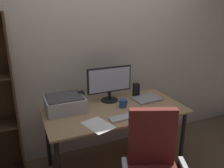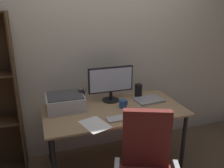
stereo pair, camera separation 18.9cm
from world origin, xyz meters
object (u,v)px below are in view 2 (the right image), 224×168
(monitor, at_px, (111,82))
(speaker_right, at_px, (138,91))
(laptop, at_px, (149,100))
(mouse, at_px, (145,115))
(coffee_mug, at_px, (123,104))
(keyboard, at_px, (121,118))
(printer, at_px, (65,102))
(desk, at_px, (114,116))
(speaker_left, at_px, (82,98))

(monitor, bearing_deg, speaker_right, -1.30)
(laptop, bearing_deg, monitor, 156.66)
(mouse, xyz_separation_m, coffee_mug, (-0.14, 0.27, 0.03))
(keyboard, relative_size, laptop, 0.91)
(laptop, xyz_separation_m, speaker_right, (-0.07, 0.14, 0.07))
(mouse, xyz_separation_m, speaker_right, (0.15, 0.49, 0.07))
(printer, bearing_deg, monitor, 6.15)
(coffee_mug, bearing_deg, keyboard, -114.32)
(desk, xyz_separation_m, laptop, (0.46, 0.09, 0.09))
(coffee_mug, distance_m, speaker_left, 0.47)
(monitor, bearing_deg, mouse, -68.13)
(desk, bearing_deg, printer, 160.23)
(desk, relative_size, monitor, 2.85)
(keyboard, relative_size, coffee_mug, 3.00)
(mouse, bearing_deg, desk, 123.39)
(printer, bearing_deg, keyboard, -40.39)
(desk, height_order, speaker_right, speaker_right)
(monitor, bearing_deg, speaker_left, -178.70)
(monitor, xyz_separation_m, coffee_mug, (0.06, -0.22, -0.19))
(keyboard, distance_m, laptop, 0.57)
(speaker_right, bearing_deg, monitor, 178.70)
(monitor, bearing_deg, coffee_mug, -74.27)
(keyboard, xyz_separation_m, laptop, (0.47, 0.33, 0.00))
(coffee_mug, distance_m, laptop, 0.37)
(monitor, relative_size, printer, 1.32)
(keyboard, height_order, coffee_mug, coffee_mug)
(speaker_left, bearing_deg, mouse, -41.60)
(mouse, bearing_deg, speaker_right, 63.42)
(coffee_mug, height_order, speaker_right, speaker_right)
(speaker_right, bearing_deg, desk, -149.31)
(desk, relative_size, speaker_left, 8.88)
(desk, xyz_separation_m, mouse, (0.24, -0.26, 0.10))
(coffee_mug, bearing_deg, laptop, 12.25)
(desk, relative_size, keyboard, 5.21)
(printer, bearing_deg, coffee_mug, -15.42)
(monitor, xyz_separation_m, printer, (-0.54, -0.06, -0.15))
(desk, bearing_deg, monitor, 80.85)
(coffee_mug, xyz_separation_m, speaker_left, (-0.41, 0.22, 0.04))
(desk, height_order, coffee_mug, coffee_mug)
(laptop, bearing_deg, keyboard, -149.35)
(mouse, bearing_deg, laptop, 48.00)
(keyboard, xyz_separation_m, speaker_left, (-0.30, 0.47, 0.08))
(keyboard, distance_m, printer, 0.65)
(desk, relative_size, laptop, 4.72)
(coffee_mug, xyz_separation_m, speaker_right, (0.29, 0.22, 0.04))
(printer, bearing_deg, speaker_left, 14.79)
(keyboard, xyz_separation_m, printer, (-0.49, 0.42, 0.07))
(desk, height_order, printer, printer)
(monitor, height_order, mouse, monitor)
(desk, xyz_separation_m, monitor, (0.04, 0.24, 0.32))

